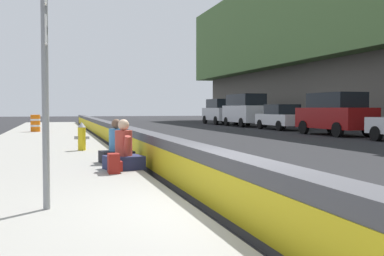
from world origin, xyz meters
The scene contains 13 objects.
ground_plane centered at (0.00, 0.00, 0.00)m, with size 160.00×160.00×0.00m, color #232326.
sidewalk_strip centered at (0.00, 2.65, 0.07)m, with size 80.00×4.40×0.14m, color gray.
jersey_barrier centered at (0.00, 0.00, 0.42)m, with size 76.00×0.45×0.85m.
route_sign_post centered at (0.62, 2.33, 2.23)m, with size 0.44×0.09×3.60m.
fire_hydrant centered at (9.14, 1.44, 0.59)m, with size 0.26×0.46×0.88m.
seated_person_foreground centered at (4.30, 0.82, 0.48)m, with size 0.78×0.87×1.08m.
seated_person_middle centered at (5.55, 0.81, 0.47)m, with size 0.73×0.83×1.05m.
backpack centered at (3.72, 1.09, 0.33)m, with size 0.32×0.28×0.40m.
construction_barrel centered at (21.72, 3.31, 0.62)m, with size 0.54×0.54×0.95m.
parked_car_fourth centered at (15.95, -12.11, 1.18)m, with size 4.87×2.21×2.28m.
parked_car_midline centered at (22.50, -12.33, 0.86)m, with size 4.51×1.96×1.71m.
parked_car_far centered at (28.42, -12.20, 1.35)m, with size 5.11×2.12×2.56m.
parked_car_farther centered at (33.90, -12.08, 1.18)m, with size 4.80×2.07×2.28m.
Camera 1 is at (-5.66, 2.21, 1.45)m, focal length 43.45 mm.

